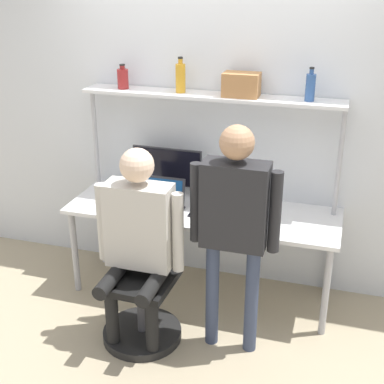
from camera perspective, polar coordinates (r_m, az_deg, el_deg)
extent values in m
plane|color=tan|center=(4.17, -0.30, -13.04)|extent=(12.00, 12.00, 0.00)
cube|color=silver|center=(4.21, 2.55, 7.76)|extent=(8.00, 0.06, 2.70)
cube|color=white|center=(4.10, 1.13, -2.05)|extent=(2.08, 0.67, 0.03)
cylinder|color=#A5A5AA|center=(4.39, -12.38, -6.23)|extent=(0.05, 0.05, 0.71)
cylinder|color=#A5A5AA|center=(3.92, 14.09, -10.26)|extent=(0.05, 0.05, 0.71)
cylinder|color=#A5A5AA|center=(4.81, -9.31, -3.24)|extent=(0.05, 0.05, 0.71)
cylinder|color=#A5A5AA|center=(4.39, 14.56, -6.46)|extent=(0.05, 0.05, 0.71)
cube|color=white|center=(4.00, 2.00, 10.19)|extent=(1.97, 0.25, 0.02)
cylinder|color=#B2B2B7|center=(4.57, -9.93, 1.27)|extent=(0.04, 0.04, 1.58)
cylinder|color=#B2B2B7|center=(4.12, 14.93, -1.63)|extent=(0.04, 0.04, 1.58)
cylinder|color=#333338|center=(4.33, -2.64, -0.32)|extent=(0.21, 0.21, 0.01)
cylinder|color=#333338|center=(4.31, -2.66, 0.33)|extent=(0.06, 0.06, 0.10)
cube|color=#333338|center=(4.25, -2.67, 2.73)|extent=(0.57, 0.01, 0.31)
cube|color=black|center=(4.24, -2.70, 2.70)|extent=(0.55, 0.02, 0.28)
cube|color=#333338|center=(4.06, -3.33, -2.01)|extent=(0.32, 0.23, 0.01)
cube|color=black|center=(4.05, -3.42, -2.03)|extent=(0.27, 0.13, 0.00)
cube|color=#333338|center=(4.10, -2.92, 0.04)|extent=(0.32, 0.05, 0.23)
cube|color=#194C8C|center=(4.09, -2.95, -0.01)|extent=(0.28, 0.04, 0.20)
cube|color=black|center=(4.03, 0.30, -2.21)|extent=(0.07, 0.15, 0.01)
cube|color=black|center=(4.02, 0.30, -2.14)|extent=(0.06, 0.13, 0.00)
cylinder|color=black|center=(3.97, -5.31, -14.75)|extent=(0.56, 0.56, 0.06)
cylinder|color=#4C4C51|center=(3.84, -5.43, -12.11)|extent=(0.06, 0.06, 0.39)
cube|color=black|center=(3.72, -5.56, -9.35)|extent=(0.48, 0.48, 0.05)
cube|color=black|center=(3.76, -4.39, -4.52)|extent=(0.42, 0.06, 0.45)
cylinder|color=black|center=(3.77, -8.51, -13.15)|extent=(0.09, 0.09, 0.50)
cylinder|color=black|center=(3.67, -4.29, -14.03)|extent=(0.09, 0.09, 0.50)
cylinder|color=black|center=(3.63, -8.59, -9.13)|extent=(0.10, 0.38, 0.10)
cylinder|color=black|center=(3.52, -4.25, -9.94)|extent=(0.10, 0.38, 0.10)
cube|color=beige|center=(3.54, -5.63, -3.55)|extent=(0.44, 0.20, 0.58)
cylinder|color=beige|center=(3.65, -9.51, -3.19)|extent=(0.08, 0.08, 0.55)
cylinder|color=beige|center=(3.47, -1.51, -4.37)|extent=(0.08, 0.08, 0.55)
sphere|color=beige|center=(3.38, -5.90, 2.86)|extent=(0.22, 0.22, 0.22)
cylinder|color=#38425B|center=(3.71, 2.18, -10.75)|extent=(0.09, 0.09, 0.79)
cylinder|color=#38425B|center=(3.66, 6.37, -11.38)|extent=(0.09, 0.09, 0.79)
cube|color=#262628|center=(3.35, 4.59, -1.40)|extent=(0.42, 0.20, 0.56)
cylinder|color=#262628|center=(3.41, 0.42, -1.14)|extent=(0.08, 0.08, 0.53)
cylinder|color=#262628|center=(3.32, 8.87, -2.16)|extent=(0.08, 0.08, 0.53)
sphere|color=tan|center=(3.20, 4.82, 5.28)|extent=(0.22, 0.22, 0.22)
cylinder|color=maroon|center=(4.21, -7.38, 11.88)|extent=(0.09, 0.09, 0.15)
cylinder|color=maroon|center=(4.20, -7.45, 13.06)|extent=(0.04, 0.04, 0.03)
cylinder|color=black|center=(4.19, -7.46, 13.31)|extent=(0.04, 0.04, 0.01)
cylinder|color=gold|center=(4.04, -1.23, 12.03)|extent=(0.07, 0.07, 0.21)
cylinder|color=gold|center=(4.02, -1.25, 13.76)|extent=(0.03, 0.03, 0.04)
cylinder|color=black|center=(4.02, -1.25, 14.13)|extent=(0.04, 0.04, 0.01)
cylinder|color=#335999|center=(3.86, 12.51, 10.82)|extent=(0.07, 0.07, 0.19)
cylinder|color=#335999|center=(3.84, 12.65, 12.43)|extent=(0.03, 0.03, 0.04)
cylinder|color=black|center=(3.84, 12.68, 12.78)|extent=(0.03, 0.03, 0.01)
cube|color=#B27A47|center=(3.93, 5.29, 11.33)|extent=(0.26, 0.17, 0.17)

